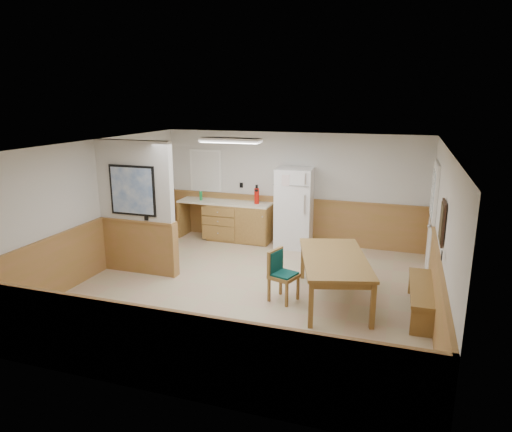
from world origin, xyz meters
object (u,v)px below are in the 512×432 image
(refrigerator, at_px, (294,208))
(fire_extinguisher, at_px, (257,195))
(soap_bottle, at_px, (201,196))
(dining_table, at_px, (334,262))
(dining_bench, at_px, (421,293))
(dining_chair, at_px, (280,271))

(refrigerator, distance_m, fire_extinguisher, 0.92)
(refrigerator, distance_m, soap_bottle, 2.26)
(dining_table, height_order, fire_extinguisher, fire_extinguisher)
(refrigerator, bearing_deg, fire_extinguisher, 172.32)
(dining_bench, relative_size, dining_chair, 1.85)
(dining_table, distance_m, fire_extinguisher, 3.44)
(refrigerator, xyz_separation_m, dining_table, (1.29, -2.56, -0.22))
(soap_bottle, bearing_deg, dining_table, -36.10)
(refrigerator, relative_size, soap_bottle, 8.26)
(dining_chair, xyz_separation_m, fire_extinguisher, (-1.33, 2.86, 0.60))
(dining_chair, bearing_deg, fire_extinguisher, 133.37)
(dining_table, height_order, dining_bench, dining_table)
(refrigerator, bearing_deg, dining_chair, -84.50)
(dining_table, relative_size, soap_bottle, 10.30)
(dining_bench, bearing_deg, refrigerator, 134.16)
(dining_bench, bearing_deg, dining_table, 176.79)
(dining_table, bearing_deg, refrigerator, 100.60)
(dining_bench, bearing_deg, soap_bottle, 150.61)
(refrigerator, bearing_deg, soap_bottle, 175.98)
(dining_table, relative_size, fire_extinguisher, 5.06)
(refrigerator, distance_m, dining_table, 2.88)
(refrigerator, distance_m, dining_bench, 3.75)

